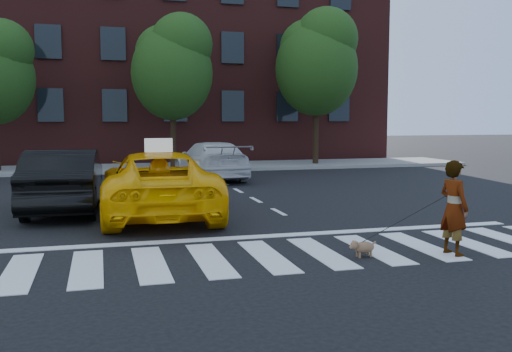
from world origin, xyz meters
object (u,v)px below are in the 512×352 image
Objects in this scene: white_suv at (211,161)px; tree_right at (317,58)px; tree_mid at (173,63)px; taxi at (158,184)px; black_sedan at (65,180)px; dog at (362,247)px; woman at (454,208)px.

tree_right is at bearing -148.31° from white_suv.
tree_mid is 0.92× the size of tree_right.
taxi is at bearing 65.78° from white_suv.
black_sedan is 9.33× the size of dog.
woman reaches higher than dog.
white_suv is at bearing -125.15° from black_sedan.
woman is at bearing -81.59° from tree_mid.
woman is (4.56, -5.43, 0.04)m from taxi.
dog is at bearing 86.20° from white_suv.
tree_right is 19.15m from dog.
tree_mid reaches higher than woman.
taxi is at bearing 115.30° from dog.
tree_right is at bearing -0.00° from tree_mid.
taxi is (-1.93, -12.32, -4.06)m from tree_mid.
tree_mid is 1.41× the size of white_suv.
black_sedan is at bearing 124.27° from dog.
dog is (1.03, -17.47, -4.68)m from tree_mid.
white_suv is 13.37m from woman.
dog is at bearing -86.62° from tree_mid.
taxi reaches higher than white_suv.
taxi is 3.42× the size of woman.
tree_mid reaches higher than black_sedan.
tree_mid is at bearing 88.76° from dog.
black_sedan is 8.24m from white_suv.
taxi is 10.92× the size of dog.
tree_right reaches higher than taxi.
black_sedan is at bearing -110.78° from tree_mid.
white_suv is at bearing 86.11° from dog.
black_sedan is 9.57m from woman.
woman is at bearing 93.02° from white_suv.
white_suv is (0.87, -4.49, -4.12)m from tree_mid.
black_sedan is (-11.18, -11.01, -4.46)m from tree_right.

